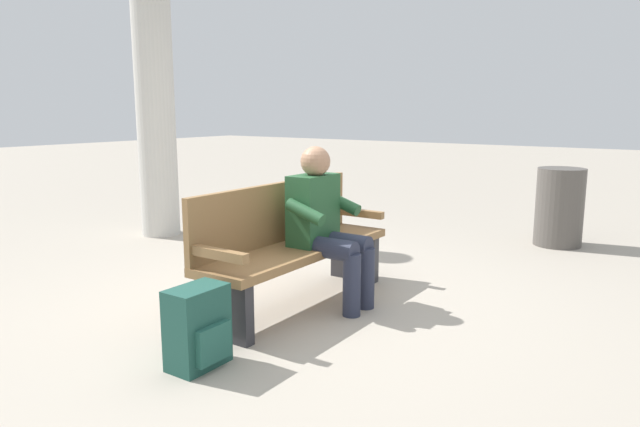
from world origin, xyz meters
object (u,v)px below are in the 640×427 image
Objects in this scene: support_pillar at (155,100)px; backpack at (198,328)px; bench_near at (291,243)px; trash_bin at (559,207)px; person_seated at (326,222)px.

backpack is at bearing 53.60° from support_pillar.
trash_bin is (-3.12, 1.19, -0.04)m from bench_near.
person_seated is 1.42× the size of trash_bin.
bench_near is 0.59× the size of support_pillar.
support_pillar is 4.59m from trash_bin.
support_pillar is at bearing -111.50° from bench_near.
person_seated is at bearing -179.31° from backpack.
trash_bin reaches higher than backpack.
person_seated reaches higher than bench_near.
person_seated is (-0.12, 0.23, 0.17)m from bench_near.
support_pillar is at bearing -61.99° from trash_bin.
bench_near is at bearing -20.83° from trash_bin.
trash_bin is at bearing 161.46° from person_seated.
backpack is 3.93m from support_pillar.
bench_near is 1.22m from backpack.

